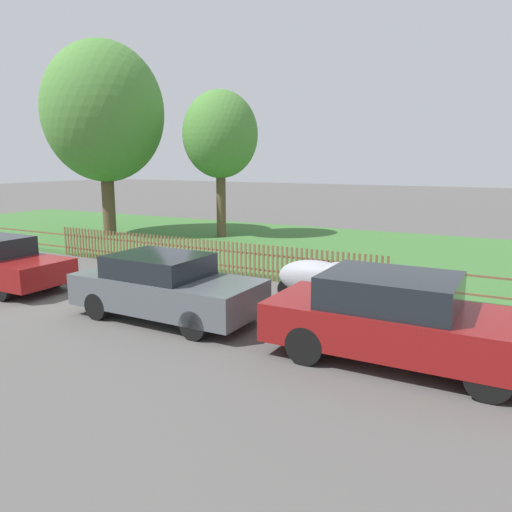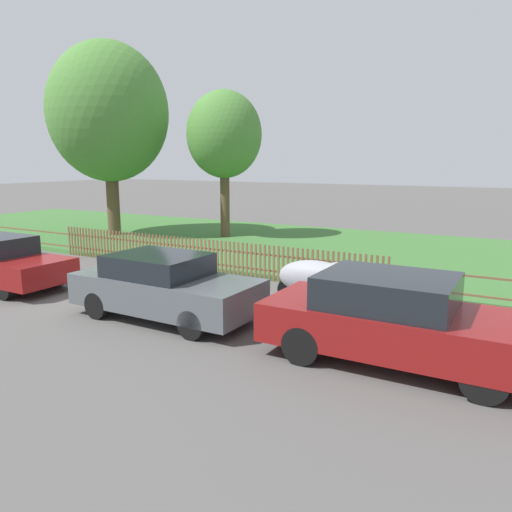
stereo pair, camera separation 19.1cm
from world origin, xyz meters
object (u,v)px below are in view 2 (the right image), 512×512
parked_car_red_compact (396,319)px  covered_motorcycle (318,279)px  tree_behind_motorcycle (224,135)px  tree_nearest_kerb (108,113)px  parked_car_navy_estate (165,286)px

parked_car_red_compact → covered_motorcycle: bearing=134.0°
parked_car_red_compact → covered_motorcycle: size_ratio=2.24×
covered_motorcycle → tree_behind_motorcycle: bearing=135.8°
tree_nearest_kerb → tree_behind_motorcycle: 5.29m
tree_behind_motorcycle → parked_car_red_compact: bearing=-45.8°
parked_car_navy_estate → tree_nearest_kerb: tree_nearest_kerb is taller
parked_car_navy_estate → tree_behind_motorcycle: size_ratio=0.65×
covered_motorcycle → tree_nearest_kerb: bearing=155.9°
parked_car_red_compact → tree_nearest_kerb: size_ratio=0.53×
covered_motorcycle → tree_nearest_kerb: size_ratio=0.24×
covered_motorcycle → tree_behind_motorcycle: tree_behind_motorcycle is taller
parked_car_red_compact → covered_motorcycle: parked_car_red_compact is taller
parked_car_red_compact → tree_behind_motorcycle: tree_behind_motorcycle is taller
parked_car_navy_estate → parked_car_red_compact: size_ratio=0.92×
parked_car_navy_estate → tree_behind_motorcycle: bearing=117.3°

